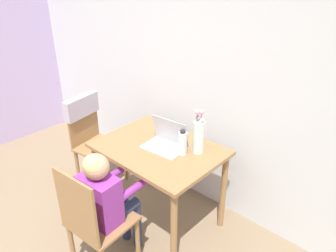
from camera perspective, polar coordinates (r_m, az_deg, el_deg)
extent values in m
cube|color=silver|center=(2.90, 3.45, 10.29)|extent=(6.40, 0.05, 2.50)
cube|color=olive|center=(2.62, -1.63, -4.01)|extent=(0.98, 0.72, 0.03)
cylinder|color=olive|center=(2.95, -12.07, -9.50)|extent=(0.05, 0.05, 0.72)
cylinder|color=olive|center=(2.43, 1.02, -18.10)|extent=(0.05, 0.05, 0.72)
cylinder|color=olive|center=(3.27, -3.33, -4.88)|extent=(0.05, 0.05, 0.72)
cylinder|color=olive|center=(2.81, 9.58, -11.23)|extent=(0.05, 0.05, 0.72)
cube|color=olive|center=(2.47, -11.33, -15.87)|extent=(0.43, 0.43, 0.02)
cube|color=olive|center=(2.23, -15.67, -13.61)|extent=(0.38, 0.05, 0.47)
cylinder|color=olive|center=(2.61, -5.31, -19.13)|extent=(0.04, 0.04, 0.41)
cylinder|color=olive|center=(2.79, -10.64, -15.79)|extent=(0.04, 0.04, 0.41)
cylinder|color=olive|center=(2.66, -16.36, -19.40)|extent=(0.04, 0.04, 0.41)
cube|color=olive|center=(3.32, -11.76, -3.59)|extent=(0.47, 0.47, 0.02)
cube|color=olive|center=(3.33, -14.57, 1.00)|extent=(0.09, 0.38, 0.47)
cylinder|color=olive|center=(3.24, -11.21, -9.02)|extent=(0.04, 0.04, 0.41)
cylinder|color=olive|center=(3.44, -7.42, -6.28)|extent=(0.04, 0.04, 0.41)
cylinder|color=olive|center=(3.45, -15.44, -7.09)|extent=(0.04, 0.04, 0.41)
cylinder|color=olive|center=(3.64, -11.61, -4.64)|extent=(0.04, 0.04, 0.41)
cube|color=#ADA3B7|center=(3.27, -14.87, 3.32)|extent=(0.15, 0.40, 0.20)
cube|color=purple|center=(2.35, -11.76, -12.43)|extent=(0.30, 0.20, 0.36)
sphere|color=tan|center=(2.19, -12.42, -6.97)|extent=(0.18, 0.18, 0.18)
sphere|color=#D8BC72|center=(2.17, -12.77, -6.65)|extent=(0.15, 0.15, 0.15)
cylinder|color=navy|center=(2.49, -7.90, -14.50)|extent=(0.11, 0.29, 0.09)
cylinder|color=navy|center=(2.56, -9.96, -13.25)|extent=(0.11, 0.29, 0.09)
cylinder|color=navy|center=(2.71, -5.40, -16.66)|extent=(0.08, 0.08, 0.43)
cylinder|color=navy|center=(2.78, -7.39, -15.48)|extent=(0.08, 0.08, 0.43)
cylinder|color=purple|center=(2.37, -5.99, -10.87)|extent=(0.07, 0.24, 0.06)
cylinder|color=purple|center=(2.52, -10.01, -8.69)|extent=(0.07, 0.24, 0.06)
cube|color=#B2B2B7|center=(2.59, -0.75, -3.82)|extent=(0.35, 0.25, 0.01)
cube|color=silver|center=(2.59, -0.75, -3.70)|extent=(0.30, 0.18, 0.00)
cube|color=#B2B2B7|center=(2.60, 0.40, -0.88)|extent=(0.33, 0.09, 0.22)
cube|color=silver|center=(2.60, 0.44, -0.83)|extent=(0.30, 0.08, 0.19)
cylinder|color=silver|center=(2.50, 5.36, -1.96)|extent=(0.09, 0.09, 0.26)
cylinder|color=#3D7A38|center=(2.47, 5.82, -1.36)|extent=(0.01, 0.01, 0.22)
sphere|color=#EA9EC6|center=(2.42, 5.94, 0.97)|extent=(0.04, 0.04, 0.04)
cylinder|color=#3D7A38|center=(2.48, 5.70, -0.52)|extent=(0.01, 0.01, 0.28)
sphere|color=#EA9EC6|center=(2.42, 5.85, 2.44)|extent=(0.04, 0.04, 0.04)
cylinder|color=#3D7A38|center=(2.49, 5.15, -0.97)|extent=(0.01, 0.01, 0.23)
sphere|color=#EA9EC6|center=(2.44, 5.26, 1.47)|extent=(0.04, 0.04, 0.04)
cylinder|color=#3D7A38|center=(2.46, 4.99, -0.64)|extent=(0.01, 0.01, 0.29)
sphere|color=#EA9EC6|center=(2.40, 5.13, 2.42)|extent=(0.04, 0.04, 0.04)
cylinder|color=#3D7A38|center=(2.47, 5.37, -1.62)|extent=(0.01, 0.01, 0.21)
sphere|color=#EA9EC6|center=(2.42, 5.47, 0.55)|extent=(0.03, 0.03, 0.03)
cylinder|color=silver|center=(2.48, 2.55, -3.03)|extent=(0.07, 0.07, 0.18)
cylinder|color=#262628|center=(2.44, 2.60, -0.97)|extent=(0.04, 0.04, 0.02)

